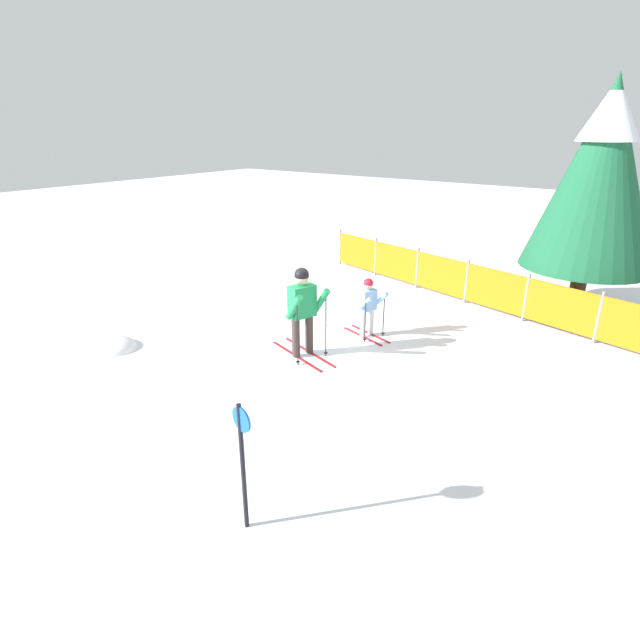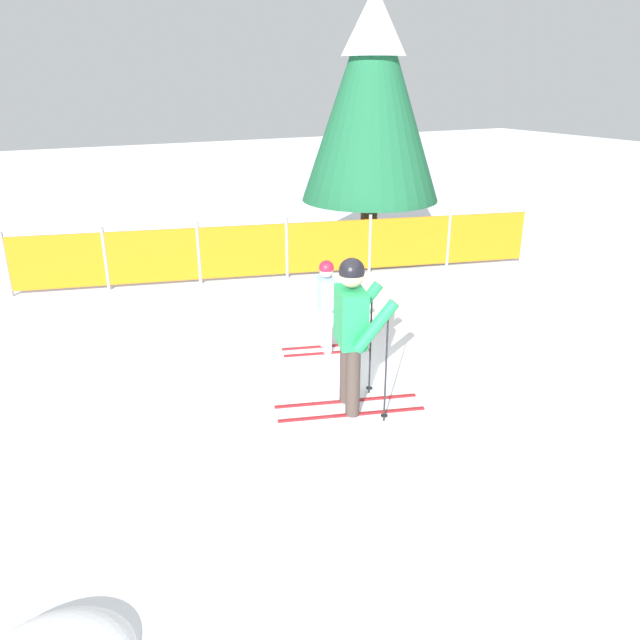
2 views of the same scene
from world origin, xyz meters
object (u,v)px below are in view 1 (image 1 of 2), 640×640
object	(u,v)px
skier_child	(368,303)
trail_marker	(243,455)
skier_adult	(303,305)
safety_fence	(466,282)
conifer_far	(601,172)

from	to	relation	value
skier_child	trail_marker	xyz separation A→B (m)	(1.67, -5.29, 0.22)
skier_child	trail_marker	distance (m)	5.55
skier_adult	safety_fence	size ratio (longest dim) A/B	0.19
safety_fence	trail_marker	size ratio (longest dim) A/B	5.88
skier_adult	trail_marker	xyz separation A→B (m)	(2.18, -3.79, -0.07)
conifer_far	trail_marker	xyz separation A→B (m)	(-1.47, -9.40, -2.20)
skier_adult	conifer_far	bearing A→B (deg)	74.17
skier_adult	skier_child	xyz separation A→B (m)	(0.51, 1.50, -0.29)
conifer_far	skier_adult	bearing A→B (deg)	-123.08
skier_child	safety_fence	xyz separation A→B (m)	(0.86, 3.17, -0.18)
trail_marker	safety_fence	bearing A→B (deg)	95.48
safety_fence	conifer_far	world-z (taller)	conifer_far
conifer_far	skier_child	bearing A→B (deg)	-127.46
trail_marker	conifer_far	bearing A→B (deg)	81.08
safety_fence	trail_marker	xyz separation A→B (m)	(0.81, -8.46, 0.40)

